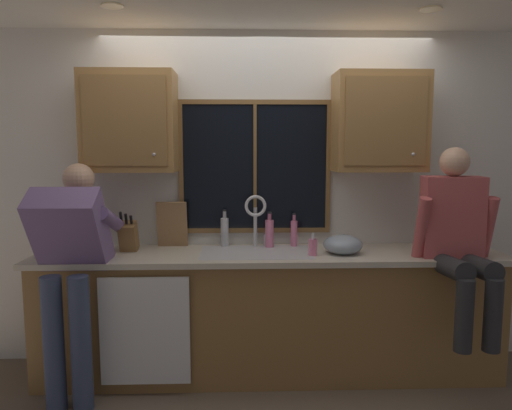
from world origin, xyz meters
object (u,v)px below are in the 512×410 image
Objects in this scene: knife_block at (128,237)px; cutting_board at (172,224)px; mixing_bowl at (343,245)px; soap_dispenser at (313,247)px; person_standing at (71,258)px; person_sitting_on_counter at (458,233)px; bottle_tall_clear at (225,231)px; bottle_amber_small at (294,233)px; bottle_green_glass at (269,233)px.

knife_block is 0.34m from cutting_board.
knife_block is 1.56m from mixing_bowl.
soap_dispenser is (1.33, -0.18, -0.05)m from knife_block.
person_standing is 5.62× the size of mixing_bowl.
person_standing is at bearing -178.89° from person_sitting_on_counter.
bottle_tall_clear is (0.70, 0.16, 0.01)m from knife_block.
soap_dispenser is 0.64× the size of bottle_amber_small.
mixing_bowl is 1.03× the size of bottle_green_glass.
mixing_bowl is at bearing -17.53° from bottle_tall_clear.
knife_block is 0.72m from bottle_tall_clear.
person_sitting_on_counter is 2.31m from knife_block.
bottle_green_glass is (1.04, 0.12, 0.00)m from knife_block.
cutting_board is at bearing -178.20° from bottle_tall_clear.
bottle_amber_small reaches higher than mixing_bowl.
knife_block is 1.15× the size of mixing_bowl.
knife_block is at bearing 175.86° from mixing_bowl.
cutting_board is (0.30, 0.15, 0.07)m from knife_block.
person_sitting_on_counter is 4.50× the size of mixing_bowl.
person_sitting_on_counter is 1.33m from bottle_green_glass.
bottle_amber_small is (0.53, -0.02, -0.01)m from bottle_tall_clear.
soap_dispenser is at bearing -17.35° from cutting_board.
soap_dispenser is at bearing -27.92° from bottle_tall_clear.
bottle_amber_small is (1.23, 0.14, -0.00)m from knife_block.
soap_dispenser is at bearing -7.55° from knife_block.
cutting_board is 0.40m from bottle_tall_clear.
soap_dispenser is (-0.96, 0.16, -0.12)m from person_sitting_on_counter.
bottle_green_glass is at bearing -2.33° from cutting_board.
mixing_bowl is (-0.73, 0.23, -0.12)m from person_sitting_on_counter.
person_standing is at bearing -171.49° from mixing_bowl.
bottle_green_glass is (-1.24, 0.45, -0.07)m from person_sitting_on_counter.
bottle_amber_small is (0.19, 0.02, -0.01)m from bottle_green_glass.
bottle_green_glass is (1.32, 0.50, 0.07)m from person_standing.
mixing_bowl is 0.24m from soap_dispenser.
person_sitting_on_counter is at bearing -17.16° from mixing_bowl.
bottle_green_glass is at bearing -7.13° from bottle_tall_clear.
person_sitting_on_counter is 3.92× the size of knife_block.
person_standing is at bearing -159.18° from bottle_green_glass.
bottle_green_glass reaches higher than bottle_amber_small.
bottle_green_glass is 1.05× the size of bottle_amber_small.
soap_dispenser is (-0.23, -0.06, -0.00)m from mixing_bowl.
person_sitting_on_counter is at bearing -9.61° from soap_dispenser.
person_standing is 4.89× the size of knife_block.
person_standing reaches higher than bottle_tall_clear.
knife_block is 1.96× the size of soap_dispenser.
person_standing is 4.41× the size of cutting_board.
bottle_amber_small is at bearing 6.50° from knife_block.
knife_block is 1.05m from bottle_green_glass.
knife_block reaches higher than bottle_amber_small.
person_sitting_on_counter is 4.43× the size of bottle_tall_clear.
bottle_green_glass is at bearing 159.99° from person_sitting_on_counter.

